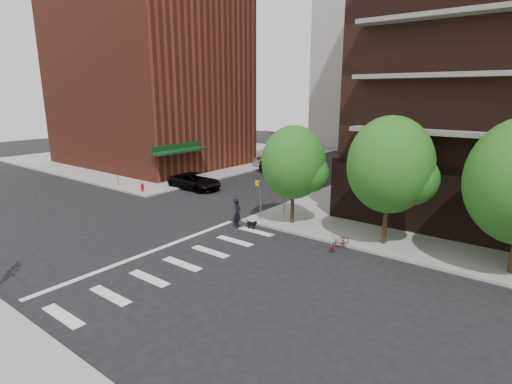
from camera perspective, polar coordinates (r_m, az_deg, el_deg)
name	(u,v)px	position (r m, az deg, el deg)	size (l,w,h in m)	color
ground	(144,250)	(22.57, -15.68, -7.97)	(120.00, 120.00, 0.00)	black
sidewalk_nw	(174,155)	(55.44, -11.58, 5.22)	(31.00, 33.00, 0.15)	gray
crosswalk	(171,260)	(20.95, -11.99, -9.48)	(3.85, 13.00, 0.01)	silver
midrise_nw	(148,76)	(49.45, -15.18, 15.72)	(21.40, 15.50, 20.00)	maroon
tree_a	(293,163)	(24.88, 5.36, 4.22)	(4.00, 4.00, 5.90)	#301E11
tree_b	(390,165)	(22.23, 18.58, 3.69)	(4.50, 4.50, 6.65)	#301E11
pedestrian_signal	(266,194)	(25.79, 1.41, -0.35)	(2.18, 0.67, 2.60)	slate
fire_hydrant	(142,187)	(34.95, -15.93, 0.73)	(0.24, 0.24, 0.73)	#A50C0C
parking_meter	(118,177)	(37.69, -19.16, 2.06)	(0.10, 0.08, 1.32)	black
parked_car_black	(195,181)	(35.45, -8.74, 1.54)	(5.08, 2.34, 1.41)	black
parked_car_maroon	(283,167)	(41.37, 3.90, 3.60)	(5.57, 2.26, 1.62)	#3F170B
parked_car_silver	(273,162)	(44.53, 2.47, 4.30)	(4.64, 1.62, 1.53)	#999AA0
scooter	(340,242)	(22.11, 11.90, -7.01)	(0.57, 1.64, 0.86)	maroon
dog_walker	(237,213)	(25.07, -2.68, -2.99)	(0.44, 0.68, 1.85)	black
dog	(252,224)	(24.80, -0.59, -4.58)	(0.64, 0.18, 0.55)	black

